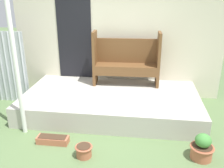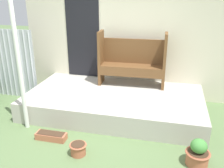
# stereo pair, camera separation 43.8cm
# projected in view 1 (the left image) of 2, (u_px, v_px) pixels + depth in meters

# --- Properties ---
(ground_plane) EXTENTS (24.00, 24.00, 0.00)m
(ground_plane) POSITION_uv_depth(u_px,v_px,m) (97.00, 135.00, 4.41)
(ground_plane) COLOR #5B7547
(porch_slab) EXTENTS (3.56, 1.89, 0.40)m
(porch_slab) POSITION_uv_depth(u_px,v_px,m) (111.00, 102.00, 5.20)
(porch_slab) COLOR #B7B2A5
(porch_slab) RESTS_ON ground_plane
(house_wall) EXTENTS (4.76, 0.08, 2.60)m
(house_wall) POSITION_uv_depth(u_px,v_px,m) (115.00, 41.00, 5.71)
(house_wall) COLOR beige
(house_wall) RESTS_ON ground_plane
(support_post) EXTENTS (0.08, 0.08, 2.44)m
(support_post) POSITION_uv_depth(u_px,v_px,m) (16.00, 67.00, 4.07)
(support_post) COLOR white
(support_post) RESTS_ON ground_plane
(bench) EXTENTS (1.45, 0.45, 1.18)m
(bench) POSITION_uv_depth(u_px,v_px,m) (126.00, 59.00, 5.46)
(bench) COLOR brown
(bench) RESTS_ON porch_slab
(flower_pot_left) EXTENTS (0.27, 0.27, 0.19)m
(flower_pot_left) POSITION_uv_depth(u_px,v_px,m) (84.00, 151.00, 3.81)
(flower_pot_left) COLOR #B26042
(flower_pot_left) RESTS_ON ground_plane
(flower_pot_middle) EXTENTS (0.36, 0.36, 0.42)m
(flower_pot_middle) POSITION_uv_depth(u_px,v_px,m) (202.00, 148.00, 3.74)
(flower_pot_middle) COLOR #B26042
(flower_pot_middle) RESTS_ON ground_plane
(planter_box_rect) EXTENTS (0.53, 0.19, 0.12)m
(planter_box_rect) POSITION_uv_depth(u_px,v_px,m) (53.00, 140.00, 4.16)
(planter_box_rect) COLOR #B76647
(planter_box_rect) RESTS_ON ground_plane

